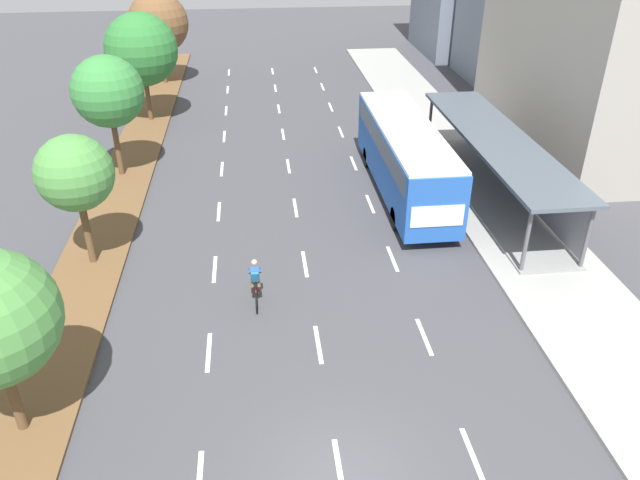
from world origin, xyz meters
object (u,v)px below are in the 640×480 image
Objects in this scene: cyclist at (256,284)px; median_tree_second at (75,174)px; median_tree_fourth at (141,50)px; bus at (405,153)px; bus_shelter at (500,161)px; median_tree_third at (108,92)px; median_tree_fifth at (158,23)px.

cyclist is 7.73m from median_tree_second.
median_tree_second is 17.09m from median_tree_fourth.
median_tree_second reaches higher than bus.
bus_shelter is at bearing 12.81° from median_tree_second.
cyclist is at bearing -147.33° from bus_shelter.
median_tree_second is 0.86× the size of median_tree_third.
median_tree_second is at bearing -167.19° from bus_shelter.
median_tree_fifth reaches higher than cyclist.
bus is at bearing 49.06° from cyclist.
median_tree_fifth reaches higher than median_tree_second.
bus_shelter is 22.13m from median_tree_fourth.
median_tree_fifth reaches higher than bus_shelter.
cyclist is 0.28× the size of median_tree_fifth.
bus is at bearing -42.11° from median_tree_fourth.
median_tree_third is 0.92× the size of median_tree_fifth.
bus_shelter is 2.78× the size of median_tree_second.
cyclist is 0.31× the size of median_tree_third.
median_tree_second is 25.63m from median_tree_fifth.
bus_shelter is at bearing 32.67° from cyclist.
median_tree_third is (-13.79, 3.58, 2.28)m from bus.
median_tree_third is at bearing -91.31° from median_tree_fifth.
median_tree_third is (-6.61, 11.86, 3.56)m from cyclist.
bus is 11.03m from cyclist.
median_tree_third reaches higher than median_tree_second.
bus is at bearing 20.23° from median_tree_second.
bus_shelter is at bearing -36.41° from median_tree_fourth.
median_tree_second reaches higher than bus_shelter.
median_tree_third is at bearing 165.46° from bus.
median_tree_fifth is at bearing 102.14° from cyclist.
bus reaches higher than cyclist.
bus is at bearing 167.78° from bus_shelter.
median_tree_fourth is (0.06, 17.08, 0.60)m from median_tree_second.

